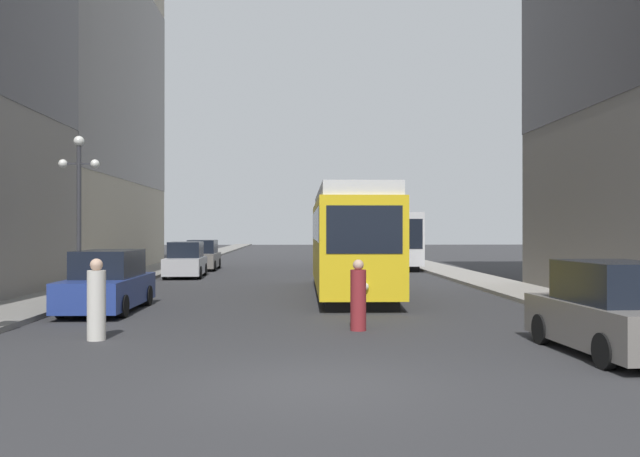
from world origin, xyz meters
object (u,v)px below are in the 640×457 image
at_px(parked_car_left_far, 203,256).
at_px(pedestrian_crossing_near, 358,297).
at_px(streetcar, 350,239).
at_px(pedestrian_crossing_far, 96,302).
at_px(parked_car_left_mid, 186,261).
at_px(lamp_post_left_near, 79,191).
at_px(parked_car_left_near, 108,283).
at_px(parked_car_right_far, 613,312).
at_px(transit_bus, 384,237).

relative_size(parked_car_left_far, pedestrian_crossing_near, 2.76).
bearing_deg(streetcar, pedestrian_crossing_near, -92.72).
relative_size(pedestrian_crossing_near, pedestrian_crossing_far, 0.95).
bearing_deg(pedestrian_crossing_near, pedestrian_crossing_far, 28.69).
bearing_deg(parked_car_left_far, streetcar, -64.90).
bearing_deg(parked_car_left_mid, lamp_post_left_near, -101.82).
xyz_separation_m(streetcar, parked_car_left_mid, (-7.67, 9.34, -1.26)).
relative_size(streetcar, pedestrian_crossing_near, 7.25).
xyz_separation_m(parked_car_left_far, pedestrian_crossing_near, (7.11, -25.01, -0.04)).
height_order(parked_car_left_near, pedestrian_crossing_far, parked_car_left_near).
bearing_deg(parked_car_right_far, pedestrian_crossing_far, -14.90).
bearing_deg(parked_car_left_far, lamp_post_left_near, -97.02).
bearing_deg(transit_bus, lamp_post_left_near, -124.97).
relative_size(streetcar, transit_bus, 0.96).
height_order(streetcar, pedestrian_crossing_far, streetcar).
bearing_deg(pedestrian_crossing_near, parked_car_left_mid, -51.83).
xyz_separation_m(parked_car_left_near, parked_car_right_far, (11.74, -7.52, -0.00)).
xyz_separation_m(parked_car_right_far, lamp_post_left_near, (-13.64, 10.80, 2.95)).
distance_m(parked_car_left_mid, parked_car_right_far, 24.91).
distance_m(parked_car_left_near, parked_car_left_far, 20.87).
bearing_deg(parked_car_right_far, parked_car_left_mid, -65.11).
distance_m(pedestrian_crossing_far, lamp_post_left_near, 9.63).
bearing_deg(parked_car_right_far, lamp_post_left_near, -41.62).
relative_size(streetcar, parked_car_left_far, 2.63).
xyz_separation_m(pedestrian_crossing_near, lamp_post_left_near, (-9.01, 7.43, 2.99)).
relative_size(parked_car_left_near, pedestrian_crossing_near, 2.87).
distance_m(streetcar, parked_car_right_far, 13.32).
xyz_separation_m(streetcar, pedestrian_crossing_far, (-6.47, -10.44, -1.26)).
relative_size(transit_bus, parked_car_right_far, 3.01).
bearing_deg(lamp_post_left_near, pedestrian_crossing_near, -39.53).
xyz_separation_m(streetcar, parked_car_left_far, (-7.67, 15.77, -1.26)).
bearing_deg(parked_car_right_far, parked_car_left_near, -35.87).
xyz_separation_m(parked_car_left_mid, parked_car_right_far, (11.74, -21.96, -0.00)).
bearing_deg(parked_car_left_near, pedestrian_crossing_near, -29.97).
bearing_deg(lamp_post_left_near, parked_car_right_far, -38.37).
bearing_deg(parked_car_left_near, streetcar, 33.91).
xyz_separation_m(parked_car_right_far, pedestrian_crossing_far, (-10.54, 2.17, -0.00)).
relative_size(parked_car_left_mid, parked_car_left_far, 0.96).
xyz_separation_m(streetcar, parked_car_right_far, (4.07, -12.62, -1.26)).
bearing_deg(transit_bus, parked_car_right_far, -91.51).
bearing_deg(lamp_post_left_near, streetcar, 10.74).
distance_m(parked_car_right_far, parked_car_left_far, 30.72).
bearing_deg(transit_bus, parked_car_left_far, -167.18).
distance_m(transit_bus, lamp_post_left_near, 24.65).
distance_m(parked_car_left_far, lamp_post_left_near, 17.93).
height_order(parked_car_left_mid, parked_car_left_far, same).
distance_m(parked_car_right_far, pedestrian_crossing_far, 10.76).
relative_size(parked_car_right_far, pedestrian_crossing_near, 2.50).
bearing_deg(pedestrian_crossing_far, parked_car_left_near, 15.00).
height_order(parked_car_left_far, lamp_post_left_near, lamp_post_left_near).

